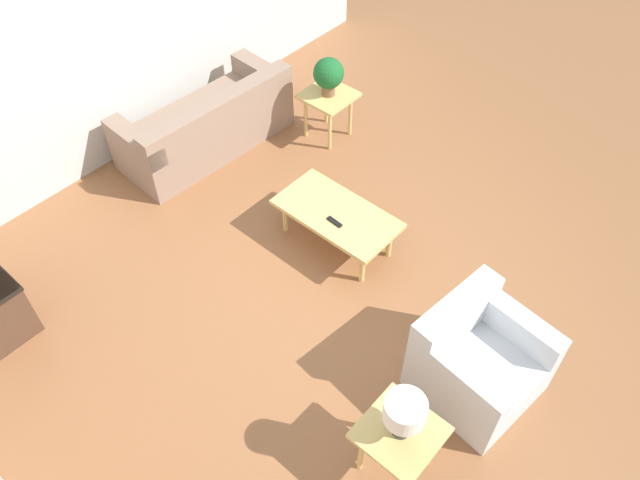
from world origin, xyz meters
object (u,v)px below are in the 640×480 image
sofa (207,125)px  side_table_lamp (399,437)px  coffee_table (337,216)px  potted_plant (329,74)px  side_table_plant (328,101)px  armchair (476,360)px  table_lamp (404,413)px

sofa → side_table_lamp: size_ratio=3.54×
sofa → coffee_table: 1.98m
coffee_table → side_table_lamp: (-1.72, 1.38, 0.09)m
sofa → potted_plant: size_ratio=4.58×
sofa → side_table_plant: bearing=143.3°
side_table_lamp → sofa: bearing=-22.8°
armchair → table_lamp: (0.04, 0.94, 0.48)m
sofa → armchair: armchair is taller
armchair → side_table_lamp: 0.95m
armchair → coffee_table: armchair is taller
sofa → table_lamp: bearing=70.0°
coffee_table → side_table_plant: size_ratio=2.10×
table_lamp → side_table_lamp: bearing=0.0°
coffee_table → armchair: bearing=166.1°
side_table_lamp → armchair: bearing=-92.7°
armchair → sofa: bearing=87.2°
coffee_table → side_table_plant: bearing=-46.4°
table_lamp → sofa: bearing=-22.8°
armchair → coffee_table: size_ratio=0.80×
sofa → side_table_plant: (-0.84, -1.02, 0.17)m
potted_plant → table_lamp: size_ratio=1.10×
potted_plant → table_lamp: 3.84m
armchair → coffee_table: 1.82m
coffee_table → potted_plant: size_ratio=2.71×
side_table_plant → table_lamp: size_ratio=1.43×
side_table_plant → sofa: bearing=50.5°
sofa → side_table_lamp: sofa is taller
sofa → side_table_lamp: (-3.69, 1.55, 0.17)m
side_table_lamp → potted_plant: bearing=-42.0°
armchair → coffee_table: (1.76, -0.44, 0.04)m
side_table_plant → potted_plant: 0.33m
sofa → coffee_table: (-1.97, 0.17, 0.07)m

